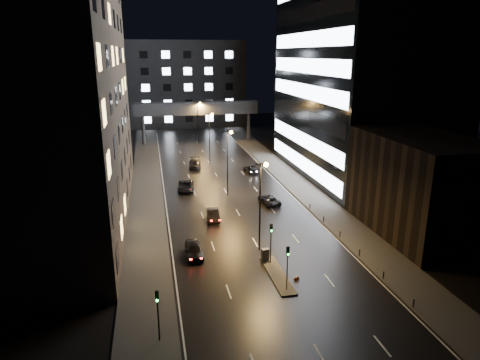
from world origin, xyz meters
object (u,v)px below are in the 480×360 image
Objects in this scene: car_away_b at (213,215)px; car_away_d at (195,164)px; car_away_c at (186,186)px; car_toward_b at (251,169)px; car_away_a at (194,250)px; utility_cabinet at (265,254)px; car_toward_a at (269,200)px.

car_away_b is 27.52m from car_away_d.
car_away_c reaches higher than car_toward_b.
car_away_d is (4.14, 37.66, 0.04)m from car_away_a.
utility_cabinet is at bearing -71.62° from car_away_c.
car_away_c is 4.16× the size of utility_cabinet.
car_away_a is 23.64m from car_away_c.
car_away_d is (2.95, 14.06, 0.06)m from car_away_c.
car_away_c is (1.19, 23.61, -0.02)m from car_away_a.
car_away_a is 1.05× the size of car_away_b.
car_away_a reaches higher than car_toward_a.
car_away_c is 1.13× the size of car_toward_a.
car_away_b reaches higher than car_toward_a.
car_toward_a is (12.59, 14.68, -0.10)m from car_away_a.
car_away_d is (0.50, 27.51, 0.10)m from car_away_b.
car_away_a is at bearing 59.95° from car_toward_b.
car_away_d is 4.28× the size of utility_cabinet.
car_away_c is 27.06m from utility_cabinet.
car_toward_a is 17.43m from car_toward_b.
car_away_d reaches higher than car_toward_a.
car_toward_a is at bearing 78.91° from car_toward_b.
car_away_d is at bearing 85.88° from utility_cabinet.
car_away_c is 0.97× the size of car_away_d.
car_toward_b is at bearing -102.15° from car_toward_a.
utility_cabinet is (-6.71, -34.80, 0.14)m from car_toward_b.
car_away_c is at bearing 103.55° from car_away_b.
car_away_b is at bearing 97.25° from utility_cabinet.
car_toward_b is 35.44m from utility_cabinet.
car_toward_a is at bearing 30.08° from car_away_b.
car_away_d is at bearing -77.32° from car_toward_a.
car_toward_a is 1.05× the size of car_toward_b.
car_toward_a is (11.40, -8.93, -0.09)m from car_away_c.
car_toward_b is (12.81, 8.44, -0.09)m from car_away_c.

